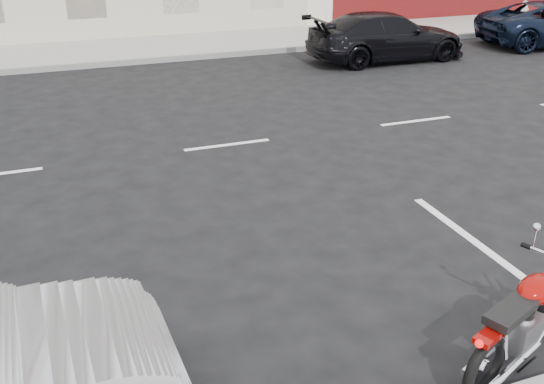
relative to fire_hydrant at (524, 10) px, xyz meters
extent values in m
plane|color=black|center=(-12.00, -8.50, -0.53)|extent=(120.00, 120.00, 0.00)
cube|color=gray|center=(-17.00, 0.20, -0.45)|extent=(80.00, 3.40, 0.15)
cube|color=gray|center=(-17.00, -1.50, -0.45)|extent=(80.00, 0.12, 0.16)
cylinder|color=beige|center=(0.00, 0.00, -0.08)|extent=(0.20, 0.20, 0.60)
sphere|color=beige|center=(0.00, 0.00, 0.24)|extent=(0.20, 0.20, 0.20)
torus|color=black|center=(-13.04, -15.05, -0.24)|extent=(0.60, 0.32, 0.61)
cube|color=#850704|center=(-13.07, -15.06, 0.10)|extent=(0.31, 0.24, 0.05)
cylinder|color=silver|center=(-12.79, -14.81, -0.33)|extent=(0.83, 0.39, 0.07)
imported|color=black|center=(-7.81, -3.43, 0.14)|extent=(4.62, 1.92, 1.33)
camera|label=1|loc=(-16.83, -18.53, 3.37)|focal=40.00mm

